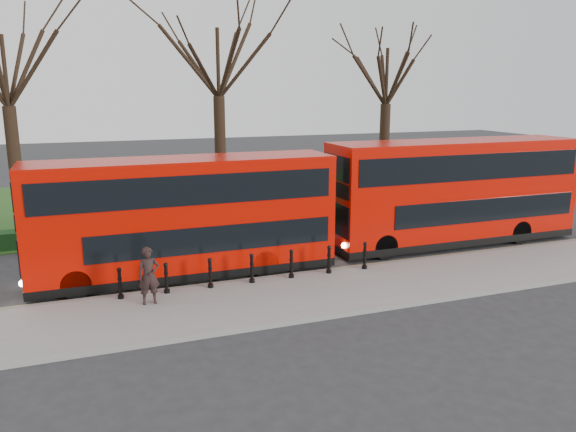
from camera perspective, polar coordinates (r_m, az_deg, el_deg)
name	(u,v)px	position (r m, az deg, el deg)	size (l,w,h in m)	color
ground	(235,276)	(21.21, -5.45, -6.05)	(120.00, 120.00, 0.00)	#28282B
pavement	(259,301)	(18.47, -2.99, -8.66)	(60.00, 4.00, 0.15)	gray
kerb	(242,282)	(20.27, -4.71, -6.71)	(60.00, 0.25, 0.16)	slate
grass_verge	(171,201)	(35.45, -11.80, 1.45)	(60.00, 18.00, 0.06)	#29521B
hedge	(198,225)	(27.47, -9.18, -0.91)	(60.00, 0.90, 0.80)	black
yellow_line_outer	(240,281)	(20.57, -4.93, -6.62)	(60.00, 0.10, 0.01)	yellow
yellow_line_inner	(238,280)	(20.75, -5.08, -6.45)	(60.00, 0.10, 0.01)	yellow
tree_left	(4,63)	(29.59, -26.88, 13.72)	(7.04, 7.04, 11.00)	black
tree_mid	(218,55)	(30.32, -7.15, 15.94)	(7.52, 7.52, 11.76)	black
tree_right	(387,70)	(34.05, 10.02, 14.39)	(6.95, 6.95, 10.86)	black
bollard_row	(252,269)	(19.84, -3.70, -5.37)	(9.08, 0.15, 1.00)	black
bus_lead	(185,218)	(20.88, -10.43, -0.20)	(11.03, 2.53, 4.39)	#BC0B01
bus_rear	(454,192)	(26.05, 16.50, 2.31)	(11.62, 2.67, 4.62)	#BC0B01
pedestrian	(149,276)	(18.30, -13.95, -5.91)	(0.68, 0.44, 1.85)	black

